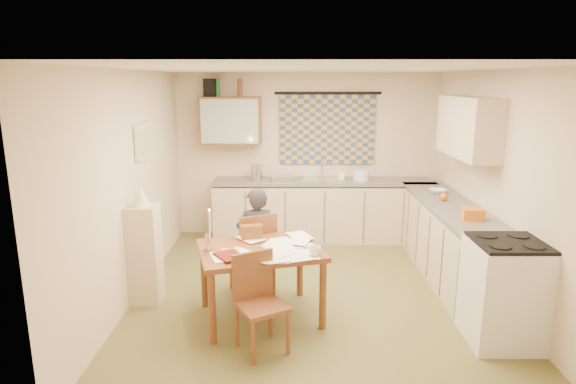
{
  "coord_description": "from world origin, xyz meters",
  "views": [
    {
      "loc": [
        -0.28,
        -5.13,
        2.38
      ],
      "look_at": [
        -0.29,
        0.2,
        1.14
      ],
      "focal_mm": 30.0,
      "sensor_mm": 36.0,
      "label": 1
    }
  ],
  "objects_px": {
    "counter_back": "(323,210)",
    "person": "(257,242)",
    "dining_table": "(261,282)",
    "stove": "(504,292)",
    "counter_right": "(454,245)",
    "shelf_stand": "(145,255)",
    "chair_far": "(253,268)"
  },
  "relations": [
    {
      "from": "counter_back",
      "to": "person",
      "type": "bearing_deg",
      "value": -114.3
    },
    {
      "from": "dining_table",
      "to": "stove",
      "type": "bearing_deg",
      "value": -26.51
    },
    {
      "from": "counter_right",
      "to": "stove",
      "type": "xyz_separation_m",
      "value": [
        -0.0,
        -1.38,
        0.04
      ]
    },
    {
      "from": "person",
      "to": "shelf_stand",
      "type": "bearing_deg",
      "value": -3.43
    },
    {
      "from": "stove",
      "to": "chair_far",
      "type": "xyz_separation_m",
      "value": [
        -2.39,
        1.05,
        -0.19
      ]
    },
    {
      "from": "chair_far",
      "to": "person",
      "type": "bearing_deg",
      "value": 126.33
    },
    {
      "from": "chair_far",
      "to": "shelf_stand",
      "type": "distance_m",
      "value": 1.2
    },
    {
      "from": "counter_back",
      "to": "chair_far",
      "type": "xyz_separation_m",
      "value": [
        -0.93,
        -1.94,
        -0.15
      ]
    },
    {
      "from": "counter_back",
      "to": "shelf_stand",
      "type": "xyz_separation_m",
      "value": [
        -2.08,
        -2.18,
        0.1
      ]
    },
    {
      "from": "counter_back",
      "to": "person",
      "type": "height_order",
      "value": "person"
    },
    {
      "from": "dining_table",
      "to": "chair_far",
      "type": "distance_m",
      "value": 0.61
    },
    {
      "from": "counter_right",
      "to": "dining_table",
      "type": "bearing_deg",
      "value": -157.69
    },
    {
      "from": "counter_back",
      "to": "counter_right",
      "type": "relative_size",
      "value": 1.12
    },
    {
      "from": "stove",
      "to": "dining_table",
      "type": "height_order",
      "value": "stove"
    },
    {
      "from": "shelf_stand",
      "to": "counter_back",
      "type": "bearing_deg",
      "value": 46.37
    },
    {
      "from": "stove",
      "to": "shelf_stand",
      "type": "relative_size",
      "value": 0.89
    },
    {
      "from": "counter_back",
      "to": "dining_table",
      "type": "relative_size",
      "value": 2.39
    },
    {
      "from": "shelf_stand",
      "to": "chair_far",
      "type": "bearing_deg",
      "value": 12.17
    },
    {
      "from": "stove",
      "to": "counter_back",
      "type": "bearing_deg",
      "value": 116.05
    },
    {
      "from": "counter_right",
      "to": "stove",
      "type": "bearing_deg",
      "value": -90.0
    },
    {
      "from": "shelf_stand",
      "to": "counter_right",
      "type": "bearing_deg",
      "value": 9.34
    },
    {
      "from": "counter_back",
      "to": "stove",
      "type": "xyz_separation_m",
      "value": [
        1.46,
        -2.99,
        0.04
      ]
    },
    {
      "from": "dining_table",
      "to": "shelf_stand",
      "type": "xyz_separation_m",
      "value": [
        -1.27,
        0.35,
        0.17
      ]
    },
    {
      "from": "counter_back",
      "to": "chair_far",
      "type": "height_order",
      "value": "chair_far"
    },
    {
      "from": "person",
      "to": "counter_back",
      "type": "bearing_deg",
      "value": -128.3
    },
    {
      "from": "counter_right",
      "to": "person",
      "type": "bearing_deg",
      "value": -171.29
    },
    {
      "from": "counter_right",
      "to": "shelf_stand",
      "type": "distance_m",
      "value": 3.59
    },
    {
      "from": "counter_back",
      "to": "person",
      "type": "relative_size",
      "value": 2.66
    },
    {
      "from": "counter_right",
      "to": "stove",
      "type": "height_order",
      "value": "stove"
    },
    {
      "from": "shelf_stand",
      "to": "stove",
      "type": "bearing_deg",
      "value": -12.77
    },
    {
      "from": "person",
      "to": "counter_right",
      "type": "bearing_deg",
      "value": 174.71
    },
    {
      "from": "counter_right",
      "to": "shelf_stand",
      "type": "bearing_deg",
      "value": -170.66
    }
  ]
}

